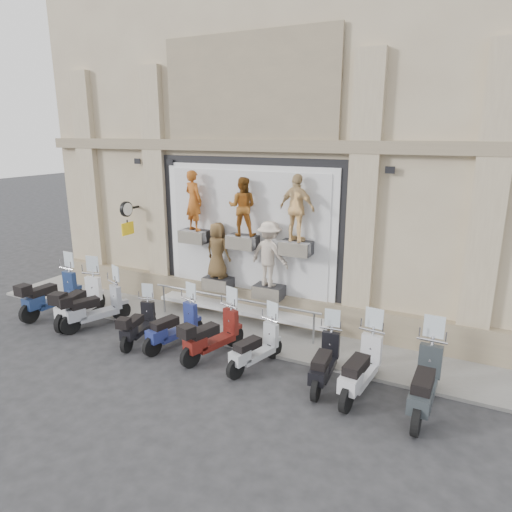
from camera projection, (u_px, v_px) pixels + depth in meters
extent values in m
plane|color=#29292B|center=(191.00, 361.00, 10.69)|extent=(90.00, 90.00, 0.00)
cube|color=#9A9791|center=(235.00, 326.00, 12.49)|extent=(16.00, 2.20, 0.08)
cube|color=black|center=(249.00, 236.00, 12.62)|extent=(5.60, 0.10, 4.30)
cube|color=white|center=(248.00, 237.00, 12.56)|extent=(5.10, 0.06, 3.90)
cube|color=white|center=(247.00, 237.00, 12.53)|extent=(4.70, 0.04, 3.60)
cube|color=white|center=(243.00, 308.00, 12.78)|extent=(5.10, 0.75, 0.10)
cube|color=#28282B|center=(195.00, 236.00, 12.99)|extent=(0.80, 0.50, 0.35)
imported|color=#C25F1E|center=(194.00, 201.00, 12.72)|extent=(0.71, 0.58, 1.68)
cube|color=#28282B|center=(243.00, 242.00, 12.32)|extent=(0.80, 0.50, 0.35)
imported|color=brown|center=(242.00, 207.00, 12.07)|extent=(0.89, 0.78, 1.56)
cube|color=#28282B|center=(296.00, 248.00, 11.65)|extent=(0.80, 0.50, 0.35)
imported|color=#E9C080|center=(297.00, 208.00, 11.38)|extent=(1.06, 0.61, 1.70)
cube|color=#28282B|center=(218.00, 283.00, 13.00)|extent=(0.80, 0.50, 0.35)
imported|color=brown|center=(218.00, 250.00, 12.75)|extent=(0.84, 0.62, 1.58)
cube|color=#28282B|center=(269.00, 292.00, 12.31)|extent=(0.80, 0.50, 0.35)
imported|color=beige|center=(269.00, 254.00, 12.03)|extent=(1.25, 0.88, 1.76)
cube|color=black|center=(132.00, 208.00, 13.95)|extent=(0.06, 0.56, 0.06)
cylinder|color=black|center=(126.00, 209.00, 13.72)|extent=(0.10, 0.46, 0.46)
cube|color=yellow|center=(128.00, 229.00, 13.87)|extent=(0.04, 0.50, 0.38)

